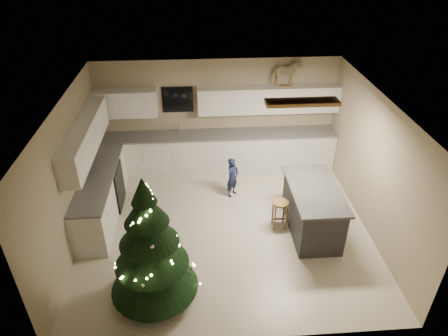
{
  "coord_description": "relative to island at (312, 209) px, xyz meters",
  "views": [
    {
      "loc": [
        -0.46,
        -6.06,
        5.15
      ],
      "look_at": [
        0.0,
        0.35,
        1.15
      ],
      "focal_mm": 32.0,
      "sensor_mm": 36.0,
      "label": 1
    }
  ],
  "objects": [
    {
      "name": "ground_plane",
      "position": [
        -1.65,
        0.18,
        -0.48
      ],
      "size": [
        5.5,
        5.5,
        0.0
      ],
      "primitive_type": "plane",
      "color": "beige"
    },
    {
      "name": "room_shell",
      "position": [
        -1.62,
        0.18,
        1.27
      ],
      "size": [
        5.52,
        5.02,
        2.61
      ],
      "color": "gray",
      "rests_on": "ground_plane"
    },
    {
      "name": "cabinetry",
      "position": [
        -2.56,
        1.82,
        0.28
      ],
      "size": [
        5.5,
        3.2,
        2.0
      ],
      "color": "white",
      "rests_on": "ground_plane"
    },
    {
      "name": "island",
      "position": [
        0.0,
        0.0,
        0.0
      ],
      "size": [
        0.9,
        1.7,
        0.95
      ],
      "color": "black",
      "rests_on": "ground_plane"
    },
    {
      "name": "bar_stool",
      "position": [
        -0.6,
        0.12,
        -0.03
      ],
      "size": [
        0.31,
        0.31,
        0.6
      ],
      "rotation": [
        0.0,
        0.0,
        -0.33
      ],
      "color": "brown",
      "rests_on": "ground_plane"
    },
    {
      "name": "christmas_tree",
      "position": [
        -2.88,
        -1.42,
        0.45
      ],
      "size": [
        1.42,
        1.37,
        2.27
      ],
      "rotation": [
        0.0,
        0.0,
        -0.03
      ],
      "color": "#3F2816",
      "rests_on": "ground_plane"
    },
    {
      "name": "toddler",
      "position": [
        -1.41,
        1.25,
        -0.03
      ],
      "size": [
        0.38,
        0.39,
        0.91
      ],
      "primitive_type": "imported",
      "rotation": [
        0.0,
        0.0,
        0.86
      ],
      "color": "#161C40",
      "rests_on": "ground_plane"
    },
    {
      "name": "rocking_horse",
      "position": [
        -0.13,
        2.5,
        1.82
      ],
      "size": [
        0.71,
        0.45,
        0.58
      ],
      "rotation": [
        0.0,
        0.0,
        1.82
      ],
      "color": "brown",
      "rests_on": "cabinetry"
    }
  ]
}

